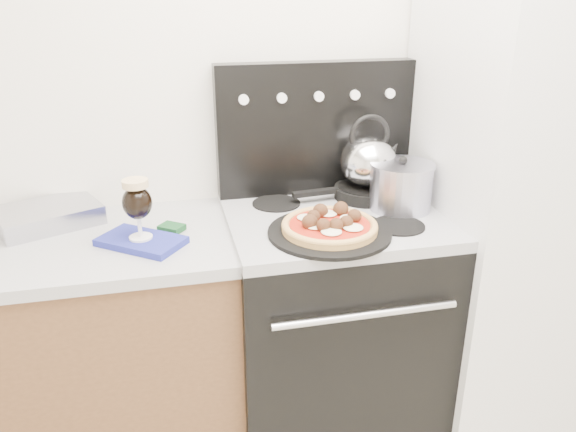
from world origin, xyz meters
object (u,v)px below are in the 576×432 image
object	(u,v)px
tea_kettle	(368,157)
stove_body	(330,329)
fridge	(514,194)
beer_glass	(138,209)
pizza_pan	(329,232)
stock_pot	(401,188)
oven_mitt	(141,241)
pizza	(330,224)
skillet	(366,192)
base_cabinet	(28,367)

from	to	relation	value
tea_kettle	stove_body	bearing A→B (deg)	-159.00
fridge	beer_glass	size ratio (longest dim) A/B	9.39
pizza_pan	tea_kettle	bearing A→B (deg)	51.38
fridge	stock_pot	world-z (taller)	fridge
stock_pot	oven_mitt	bearing A→B (deg)	-176.08
fridge	pizza	bearing A→B (deg)	-170.03
skillet	stock_pot	size ratio (longest dim) A/B	1.11
pizza	stove_body	bearing A→B (deg)	67.15
stove_body	oven_mitt	size ratio (longest dim) A/B	3.28
pizza_pan	stock_pot	world-z (taller)	stock_pot
base_cabinet	oven_mitt	xyz separation A→B (m)	(0.43, -0.08, 0.48)
pizza_pan	pizza	xyz separation A→B (m)	(0.00, 0.00, 0.03)
tea_kettle	stock_pot	distance (m)	0.18
base_cabinet	stove_body	world-z (taller)	stove_body
tea_kettle	skillet	bearing A→B (deg)	0.00
pizza	oven_mitt	bearing A→B (deg)	170.45
skillet	tea_kettle	distance (m)	0.14
skillet	stock_pot	xyz separation A→B (m)	(0.08, -0.14, 0.06)
base_cabinet	skillet	world-z (taller)	skillet
base_cabinet	skillet	distance (m)	1.38
base_cabinet	stock_pot	xyz separation A→B (m)	(1.36, -0.02, 0.57)
base_cabinet	tea_kettle	xyz separation A→B (m)	(1.28, 0.12, 0.65)
stove_body	skillet	size ratio (longest dim) A/B	3.56
stove_body	pizza_pan	size ratio (longest dim) A/B	2.16
stock_pot	beer_glass	bearing A→B (deg)	-176.08
pizza_pan	pizza	world-z (taller)	pizza
oven_mitt	stove_body	bearing A→B (deg)	4.98
fridge	tea_kettle	distance (m)	0.57
oven_mitt	tea_kettle	size ratio (longest dim) A/B	1.15
pizza_pan	stock_pot	xyz separation A→B (m)	(0.32, 0.16, 0.07)
base_cabinet	stock_pot	size ratio (longest dim) A/B	6.52
fridge	beer_glass	bearing A→B (deg)	-178.60
oven_mitt	beer_glass	size ratio (longest dim) A/B	1.32
base_cabinet	fridge	bearing A→B (deg)	-1.59
stove_body	oven_mitt	xyz separation A→B (m)	(-0.67, -0.06, 0.47)
oven_mitt	skillet	world-z (taller)	skillet
pizza_pan	fridge	bearing A→B (deg)	9.97
beer_glass	stock_pot	distance (m)	0.92
stove_body	pizza_pan	world-z (taller)	pizza_pan
oven_mitt	beer_glass	xyz separation A→B (m)	(0.00, 0.00, 0.11)
fridge	beer_glass	world-z (taller)	fridge
base_cabinet	pizza_pan	world-z (taller)	pizza_pan
base_cabinet	beer_glass	world-z (taller)	beer_glass
base_cabinet	oven_mitt	bearing A→B (deg)	-10.86
tea_kettle	oven_mitt	bearing A→B (deg)	175.11
beer_glass	base_cabinet	bearing A→B (deg)	169.14
skillet	tea_kettle	size ratio (longest dim) A/B	1.06
stove_body	beer_glass	size ratio (longest dim) A/B	4.35
beer_glass	pizza_pan	size ratio (longest dim) A/B	0.50
fridge	pizza	distance (m)	0.78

